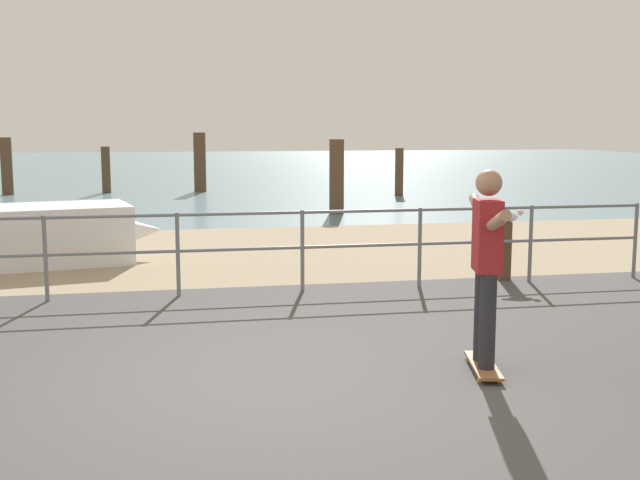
{
  "coord_description": "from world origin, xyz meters",
  "views": [
    {
      "loc": [
        -0.56,
        -6.09,
        2.08
      ],
      "look_at": [
        1.03,
        2.0,
        0.9
      ],
      "focal_mm": 44.53,
      "sensor_mm": 36.0,
      "label": 1
    }
  ],
  "objects_px": {
    "skateboard": "(483,366)",
    "seagull": "(507,216)",
    "skateboarder": "(487,256)",
    "bollard_short": "(505,252)"
  },
  "relations": [
    {
      "from": "skateboard",
      "to": "bollard_short",
      "type": "distance_m",
      "value": 4.23
    },
    {
      "from": "skateboard",
      "to": "skateboarder",
      "type": "xyz_separation_m",
      "value": [
        0.0,
        -0.0,
        0.95
      ]
    },
    {
      "from": "bollard_short",
      "to": "seagull",
      "type": "relative_size",
      "value": 1.65
    },
    {
      "from": "skateboard",
      "to": "skateboarder",
      "type": "height_order",
      "value": "skateboarder"
    },
    {
      "from": "bollard_short",
      "to": "seagull",
      "type": "distance_m",
      "value": 0.48
    },
    {
      "from": "skateboard",
      "to": "seagull",
      "type": "bearing_deg",
      "value": 63.34
    },
    {
      "from": "skateboarder",
      "to": "seagull",
      "type": "height_order",
      "value": "skateboarder"
    },
    {
      "from": "skateboarder",
      "to": "seagull",
      "type": "bearing_deg",
      "value": 63.34
    },
    {
      "from": "skateboard",
      "to": "bollard_short",
      "type": "height_order",
      "value": "bollard_short"
    },
    {
      "from": "skateboard",
      "to": "skateboarder",
      "type": "distance_m",
      "value": 0.95
    }
  ]
}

